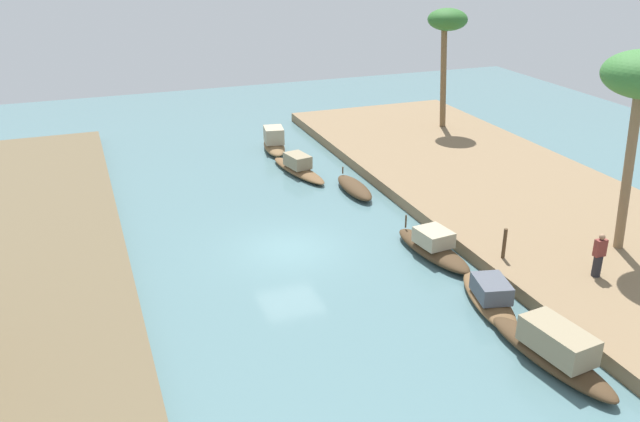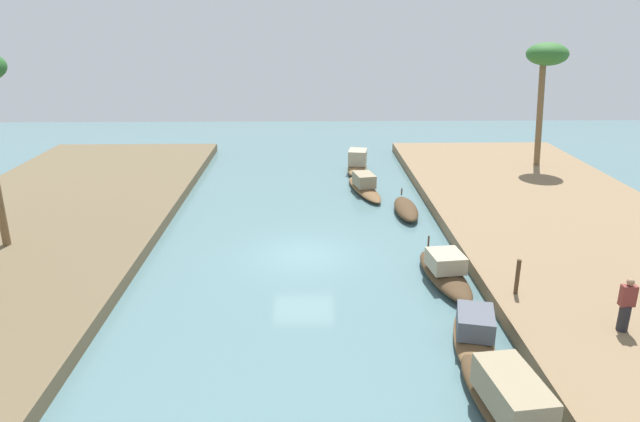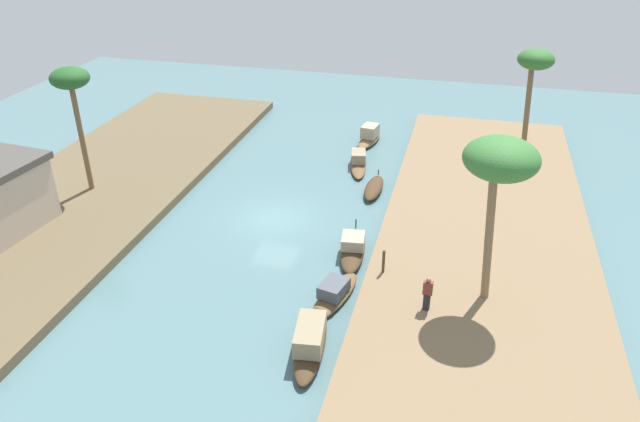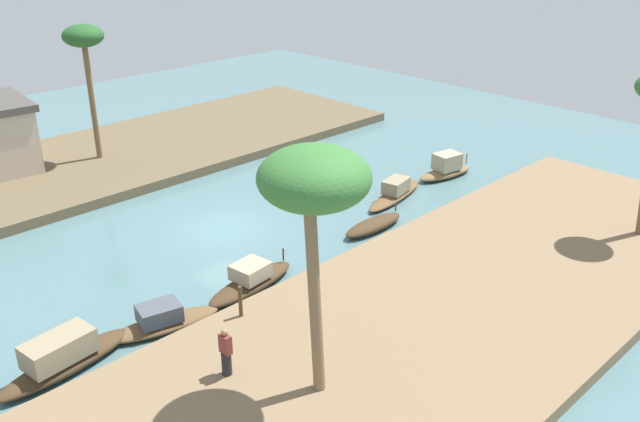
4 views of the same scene
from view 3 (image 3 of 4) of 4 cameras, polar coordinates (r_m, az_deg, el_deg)
The scene contains 14 objects.
river_water at distance 34.76m, azimuth -4.37°, elevation -0.77°, with size 61.04×61.04×0.00m, color slate.
riverbank_left at distance 33.19m, azimuth 15.36°, elevation -2.82°, with size 37.44×11.10×0.53m, color #846B4C.
riverbank_right at distance 39.69m, azimuth -20.79°, elevation 1.67°, with size 37.44×11.10×0.53m, color brown.
sampan_near_left_bank at distance 41.24m, azimuth 3.66°, elevation 4.73°, with size 5.03×2.01×1.05m.
sampan_midstream at distance 25.23m, azimuth -0.91°, elevation -12.13°, with size 5.02×1.81×1.34m.
sampan_open_hull at distance 37.80m, azimuth 5.13°, elevation 2.20°, with size 3.56×1.09×0.83m.
sampan_with_tall_canopy at distance 28.01m, azimuth 1.38°, elevation -7.82°, with size 4.31×2.10×1.02m.
sampan_downstream_large at distance 45.16m, azimuth 4.72°, elevation 7.07°, with size 3.81×1.73×1.36m.
sampan_with_red_awning at distance 31.26m, azimuth 3.14°, elevation -3.51°, with size 4.51×1.74×1.13m.
person_on_near_bank at distance 26.79m, azimuth 10.14°, elevation -7.81°, with size 0.32×0.43×1.65m.
mooring_post at distance 28.98m, azimuth 6.05°, elevation -4.78°, with size 0.14×0.14×1.20m, color #4C3823.
palm_tree_left_near at distance 25.34m, azimuth 16.77°, elevation 4.43°, with size 3.10×3.10×7.64m.
palm_tree_left_far at distance 42.41m, azimuth 19.74°, elevation 12.94°, with size 2.36×2.36×7.19m.
palm_tree_right_tall at distance 37.39m, azimuth -22.57°, elevation 11.06°, with size 2.20×2.20×7.51m.
Camera 3 is at (-28.62, -10.04, 16.98)m, focal length 33.72 mm.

